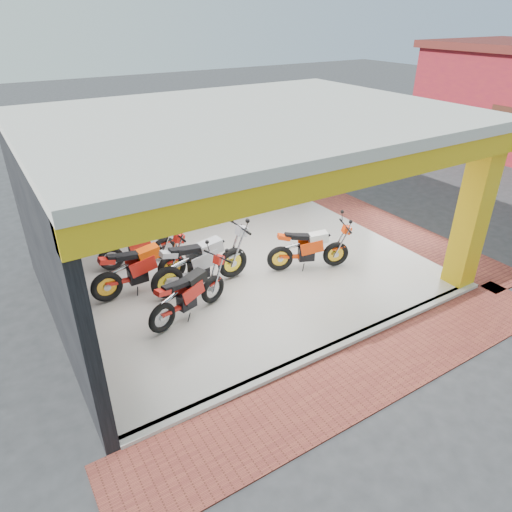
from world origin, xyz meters
The scene contains 16 objects.
ground centered at (0.00, 0.00, 0.00)m, with size 80.00×80.00×0.00m, color #2D2D30.
showroom_floor centered at (0.00, 2.00, 0.05)m, with size 8.00×6.00×0.10m, color silver.
showroom_ceiling centered at (0.00, 2.00, 3.60)m, with size 8.40×6.40×0.20m, color beige.
back_wall centered at (0.00, 5.10, 1.75)m, with size 8.20×0.20×3.50m, color black.
left_wall centered at (-4.10, 2.00, 1.75)m, with size 0.20×6.20×3.50m, color black.
corner_column centered at (3.75, -0.75, 1.75)m, with size 0.50×0.50×3.50m, color gold.
header_beam_front centered at (0.00, -1.00, 3.30)m, with size 8.40×0.30×0.40m, color gold.
header_beam_right centered at (4.00, 2.00, 3.30)m, with size 0.30×6.40×0.40m, color gold.
floor_kerb centered at (0.00, -1.02, 0.05)m, with size 8.00×0.20×0.10m, color silver.
paver_front centered at (0.00, -1.80, 0.01)m, with size 9.00×1.40×0.03m, color brown.
paver_right centered at (4.80, 2.00, 0.01)m, with size 1.40×7.00×0.03m, color brown.
moto_hero centered at (1.85, 1.20, 0.72)m, with size 2.04×0.76×1.25m, color #F83E0A, non-canonical shape.
moto_row_a centered at (-0.44, 2.02, 0.83)m, with size 2.40×0.89×1.46m, color #B5B6BD, non-canonical shape.
moto_row_b centered at (-1.27, 1.37, 0.71)m, with size 2.01×0.74×1.23m, color red, non-canonical shape.
moto_row_c centered at (-1.65, 2.58, 0.78)m, with size 2.22×0.82×1.35m, color red, non-canonical shape.
moto_row_d centered at (-1.40, 3.61, 0.69)m, with size 1.94×0.72×1.19m, color red, non-canonical shape.
Camera 1 is at (-4.68, -5.76, 5.43)m, focal length 32.00 mm.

